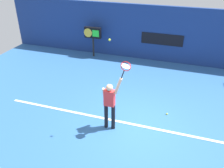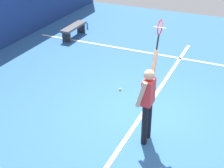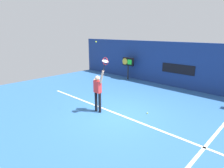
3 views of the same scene
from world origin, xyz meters
TOP-DOWN VIEW (x-y plane):
  - ground_plane at (0.00, 0.00)m, footprint 18.00×18.00m
  - back_wall at (0.00, 6.06)m, footprint 18.00×0.20m
  - sponsor_banner_center at (0.00, 5.94)m, footprint 2.20×0.03m
  - court_baseline at (0.00, 0.07)m, footprint 10.00×0.10m
  - court_sideline at (3.78, 2.00)m, footprint 0.10×7.00m
  - tennis_player at (-0.78, -0.33)m, footprint 0.66×0.31m
  - tennis_racket at (-0.28, -0.33)m, footprint 0.39×0.27m
  - tennis_ball at (-0.75, -0.39)m, footprint 0.07×0.07m
  - scoreboard_clock at (-3.74, 5.45)m, footprint 0.96×0.20m
  - spare_ball at (1.00, 1.03)m, footprint 0.07×0.07m

SIDE VIEW (x-z plane):
  - ground_plane at x=0.00m, z-range 0.00..0.00m
  - court_baseline at x=0.00m, z-range 0.00..0.01m
  - court_sideline at x=3.78m, z-range 0.00..0.01m
  - spare_ball at x=1.00m, z-range 0.00..0.07m
  - tennis_player at x=-0.78m, z-range 0.02..2.00m
  - sponsor_banner_center at x=0.00m, z-range 0.94..1.54m
  - scoreboard_clock at x=-3.74m, z-range 0.47..2.15m
  - back_wall at x=0.00m, z-range 0.00..2.95m
  - tennis_racket at x=-0.28m, z-range 2.04..2.67m
  - tennis_ball at x=-0.75m, z-range 3.12..3.19m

